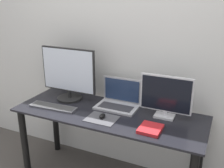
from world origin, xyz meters
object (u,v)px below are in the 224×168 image
laptop (119,100)px  monitor_left (68,74)px  keyboard (53,107)px  book (150,129)px  mouse (103,116)px  monitor_right (166,96)px

laptop → monitor_left: bearing=-174.6°
laptop → keyboard: 0.60m
book → keyboard: bearing=178.3°
keyboard → monitor_left: bearing=84.8°
keyboard → mouse: size_ratio=6.22×
mouse → book: mouse is taller
monitor_right → book: size_ratio=2.21×
monitor_right → keyboard: monitor_right is taller
laptop → mouse: 0.29m
monitor_left → laptop: 0.54m
monitor_left → keyboard: size_ratio=1.24×
monitor_right → mouse: (-0.46, -0.24, -0.17)m
monitor_right → mouse: size_ratio=5.86×
mouse → keyboard: bearing=179.7°
monitor_left → book: monitor_left is taller
monitor_left → monitor_right: monitor_left is taller
keyboard → book: 0.92m
laptop → keyboard: bearing=-151.5°
keyboard → book: size_ratio=2.35×
monitor_left → mouse: monitor_left is taller
keyboard → laptop: bearing=28.5°
keyboard → mouse: 0.51m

